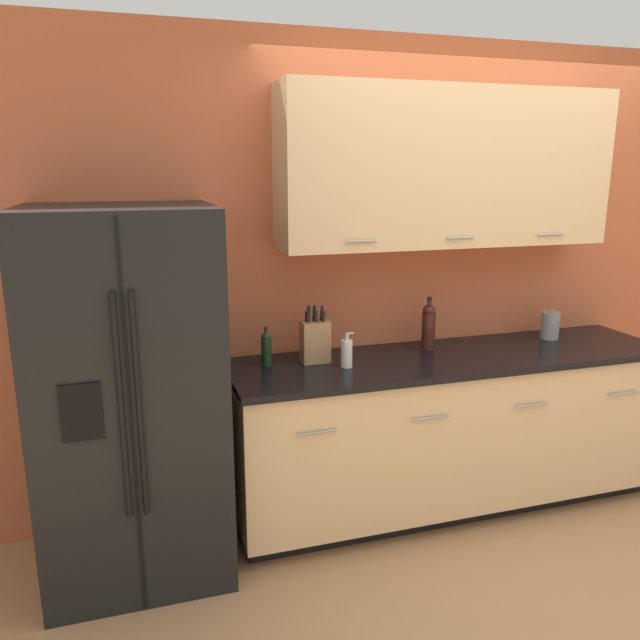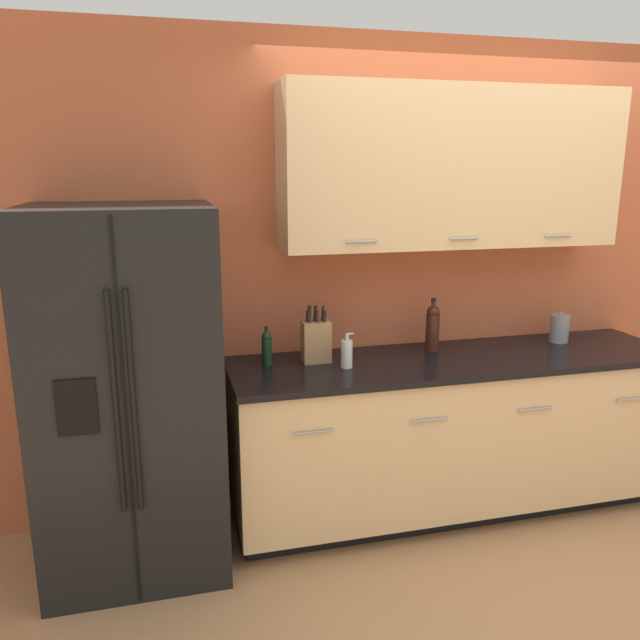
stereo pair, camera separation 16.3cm
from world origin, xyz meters
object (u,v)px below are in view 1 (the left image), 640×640
object	(u,v)px
wine_bottle	(428,325)
oil_bottle	(266,348)
steel_canister	(550,325)
knife_block	(315,341)
refrigerator	(130,396)
soap_dispenser	(347,353)

from	to	relation	value
wine_bottle	oil_bottle	size ratio (longest dim) A/B	1.46
oil_bottle	steel_canister	distance (m)	1.74
knife_block	oil_bottle	size ratio (longest dim) A/B	1.52
refrigerator	soap_dispenser	bearing A→B (deg)	1.02
soap_dispenser	oil_bottle	size ratio (longest dim) A/B	0.89
steel_canister	knife_block	bearing A→B (deg)	-178.91
wine_bottle	steel_canister	size ratio (longest dim) A/B	1.68
knife_block	refrigerator	bearing A→B (deg)	-170.93
soap_dispenser	oil_bottle	xyz separation A→B (m)	(-0.39, 0.14, 0.02)
refrigerator	steel_canister	world-z (taller)	refrigerator
refrigerator	soap_dispenser	distance (m)	1.08
oil_bottle	steel_canister	xyz separation A→B (m)	(1.74, 0.02, -0.01)
knife_block	wine_bottle	bearing A→B (deg)	3.52
steel_canister	wine_bottle	bearing A→B (deg)	179.04
wine_bottle	oil_bottle	xyz separation A→B (m)	(-0.94, -0.03, -0.04)
knife_block	soap_dispenser	xyz separation A→B (m)	(0.13, -0.13, -0.04)
oil_bottle	steel_canister	bearing A→B (deg)	0.57
refrigerator	oil_bottle	distance (m)	0.71
wine_bottle	steel_canister	distance (m)	0.81
soap_dispenser	steel_canister	size ratio (longest dim) A/B	1.02
soap_dispenser	oil_bottle	bearing A→B (deg)	159.96
soap_dispenser	steel_canister	world-z (taller)	soap_dispenser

